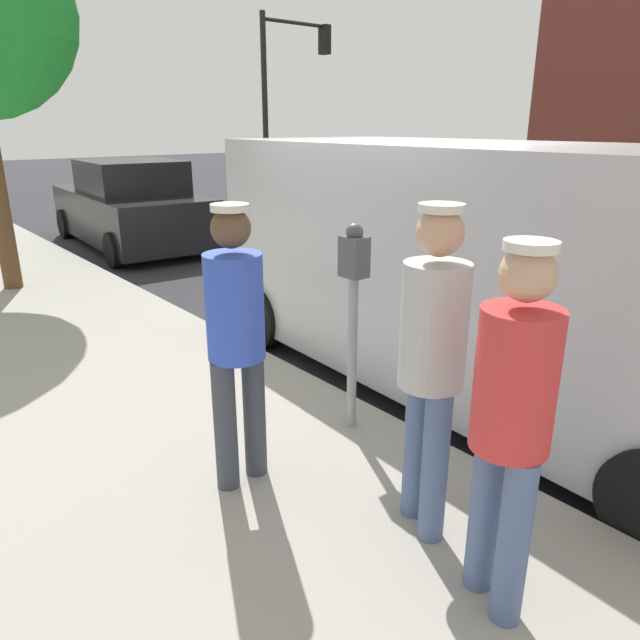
{
  "coord_description": "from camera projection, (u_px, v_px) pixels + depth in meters",
  "views": [
    {
      "loc": [
        4.0,
        3.61,
        2.3
      ],
      "look_at": [
        1.65,
        0.75,
        1.05
      ],
      "focal_mm": 32.73,
      "sensor_mm": 36.0,
      "label": 1
    }
  ],
  "objects": [
    {
      "name": "ground_plane",
      "position": [
        401.0,
        368.0,
        5.78
      ],
      "size": [
        80.0,
        80.0,
        0.0
      ],
      "primitive_type": "plane",
      "color": "#2D2D33"
    },
    {
      "name": "sidewalk_slab",
      "position": [
        17.0,
        497.0,
        3.66
      ],
      "size": [
        5.0,
        32.0,
        0.15
      ],
      "primitive_type": "cube",
      "color": "#9E998E",
      "rests_on": "ground"
    },
    {
      "name": "parking_meter_near",
      "position": [
        353.0,
        293.0,
        4.05
      ],
      "size": [
        0.14,
        0.18,
        1.52
      ],
      "color": "gray",
      "rests_on": "sidewalk_slab"
    },
    {
      "name": "pedestrian_in_red",
      "position": [
        512.0,
        413.0,
        2.46
      ],
      "size": [
        0.34,
        0.35,
        1.73
      ],
      "color": "#4C608C",
      "rests_on": "sidewalk_slab"
    },
    {
      "name": "pedestrian_in_gray",
      "position": [
        432.0,
        353.0,
        2.97
      ],
      "size": [
        0.34,
        0.34,
        1.8
      ],
      "color": "#4C608C",
      "rests_on": "sidewalk_slab"
    },
    {
      "name": "pedestrian_in_blue",
      "position": [
        236.0,
        331.0,
        3.41
      ],
      "size": [
        0.36,
        0.34,
        1.74
      ],
      "color": "#383D47",
      "rests_on": "sidewalk_slab"
    },
    {
      "name": "parked_van",
      "position": [
        480.0,
        265.0,
        4.99
      ],
      "size": [
        2.3,
        5.27,
        2.15
      ],
      "color": "#BCBCC1",
      "rests_on": "ground"
    },
    {
      "name": "parked_sedan_behind",
      "position": [
        131.0,
        208.0,
        11.28
      ],
      "size": [
        2.18,
        4.51,
        1.65
      ],
      "color": "black",
      "rests_on": "ground"
    },
    {
      "name": "traffic_light_corner",
      "position": [
        288.0,
        79.0,
        16.81
      ],
      "size": [
        2.48,
        0.42,
        5.2
      ],
      "color": "black",
      "rests_on": "ground"
    }
  ]
}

